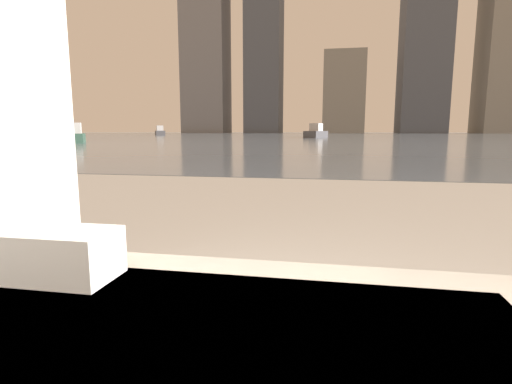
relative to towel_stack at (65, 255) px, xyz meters
The scene contains 7 objects.
towel_stack is the anchor object (origin of this frame).
harbor_water 61.13m from the towel_stack, 89.73° to the left, with size 180.00×110.00×0.01m.
harbor_boat_1 28.38m from the towel_stack, 124.98° to the left, with size 2.85×3.65×1.32m.
harbor_boat_3 68.86m from the towel_stack, 113.96° to the left, with size 3.27×4.47×1.60m.
harbor_boat_4 44.66m from the towel_stack, 91.50° to the left, with size 2.62×4.47×1.59m.
skyline_tower_1 122.00m from the towel_stack, 99.40° to the left, with size 10.05×11.17×57.28m.
skyline_tower_2 117.65m from the towel_stack, 88.33° to the left, with size 11.23×12.87×22.14m.
Camera 1 is at (0.35, 0.05, 0.84)m, focal length 28.00 mm.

